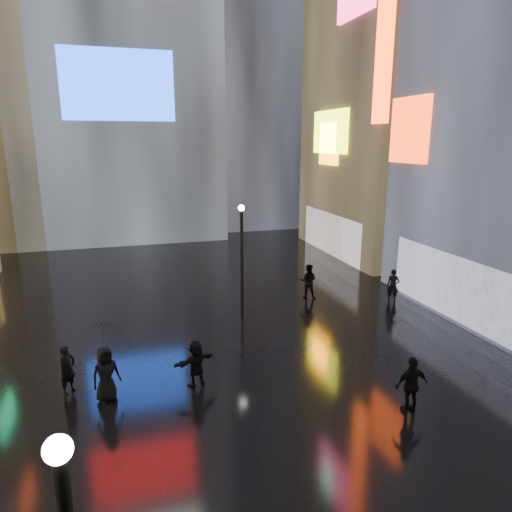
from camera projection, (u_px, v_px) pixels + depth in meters
name	position (u px, v px, depth m)	size (l,w,h in m)	color
ground	(207.00, 320.00, 21.10)	(140.00, 140.00, 0.00)	black
building_right_far	(403.00, 52.00, 31.40)	(10.28, 12.00, 28.00)	black
tower_flank_right	(244.00, 45.00, 43.59)	(12.00, 12.00, 34.00)	black
lamp_far	(242.00, 252.00, 21.55)	(0.30, 0.30, 5.20)	black
pedestrian_3	(412.00, 385.00, 13.78)	(1.05, 0.44, 1.79)	black
pedestrian_4	(106.00, 374.00, 14.38)	(0.90, 0.58, 1.83)	black
pedestrian_5	(196.00, 363.00, 15.28)	(1.50, 0.48, 1.61)	black
pedestrian_6	(67.00, 369.00, 14.83)	(0.60, 0.40, 1.66)	black
pedestrian_7	(308.00, 281.00, 23.92)	(0.88, 0.69, 1.82)	black
umbrella_2	(102.00, 335.00, 14.05)	(0.92, 0.94, 0.84)	black
pedestrian_8	(393.00, 286.00, 23.36)	(0.62, 0.41, 1.70)	black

